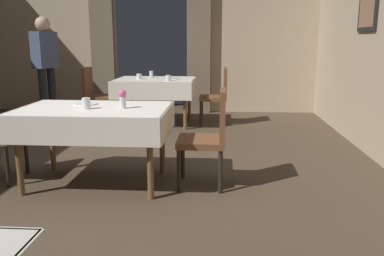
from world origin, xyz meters
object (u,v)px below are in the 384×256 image
object	(u,v)px
dining_table_mid	(94,117)
chair_mid_right	(210,133)
chair_far_right	(218,93)
plate_mid_b	(85,104)
chair_far_left	(95,92)
person_waiter_by_doorway	(45,63)
dining_table_far	(155,85)
flower_vase_mid	(123,98)
glass_far_a	(168,78)
glass_far_b	(139,76)
plate_far_c	(174,79)
glass_mid_c	(86,103)
glass_far_d	(151,74)

from	to	relation	value
dining_table_mid	chair_mid_right	distance (m)	1.10
chair_far_right	plate_mid_b	size ratio (longest dim) A/B	4.07
dining_table_mid	chair_far_right	xyz separation A→B (m)	(1.14, 2.94, -0.15)
chair_far_left	dining_table_mid	bearing A→B (deg)	-72.46
chair_mid_right	plate_mid_b	xyz separation A→B (m)	(-1.23, 0.16, 0.24)
chair_far_left	person_waiter_by_doorway	world-z (taller)	person_waiter_by_doorway
dining_table_far	chair_far_left	world-z (taller)	chair_far_left
flower_vase_mid	glass_far_a	world-z (taller)	flower_vase_mid
dining_table_mid	flower_vase_mid	size ratio (longest dim) A/B	8.15
chair_far_left	glass_far_a	world-z (taller)	chair_far_left
glass_far_b	person_waiter_by_doorway	xyz separation A→B (m)	(-1.38, -0.39, 0.23)
chair_mid_right	plate_far_c	bearing A→B (deg)	103.30
plate_far_c	glass_far_a	bearing A→B (deg)	-97.12
plate_far_c	person_waiter_by_doorway	world-z (taller)	person_waiter_by_doorway
chair_far_right	glass_far_a	xyz separation A→B (m)	(-0.77, -0.40, 0.28)
person_waiter_by_doorway	glass_far_a	bearing A→B (deg)	3.57
plate_mid_b	glass_far_a	distance (m)	2.41
glass_mid_c	glass_far_d	distance (m)	3.20
dining_table_mid	glass_mid_c	xyz separation A→B (m)	(-0.05, -0.07, 0.14)
person_waiter_by_doorway	plate_mid_b	bearing A→B (deg)	-58.49
dining_table_far	glass_far_b	distance (m)	0.30
flower_vase_mid	glass_mid_c	bearing A→B (deg)	-169.39
chair_far_left	flower_vase_mid	distance (m)	3.16
chair_far_right	plate_mid_b	bearing A→B (deg)	-115.01
dining_table_far	glass_far_b	xyz separation A→B (m)	(-0.25, -0.06, 0.14)
flower_vase_mid	person_waiter_by_doorway	xyz separation A→B (m)	(-1.80, 2.43, 0.18)
chair_far_left	glass_far_a	xyz separation A→B (m)	(1.29, -0.35, 0.28)
dining_table_far	person_waiter_by_doorway	distance (m)	1.73
chair_far_right	glass_mid_c	distance (m)	3.25
chair_far_right	glass_far_d	bearing A→B (deg)	170.78
chair_mid_right	glass_mid_c	bearing A→B (deg)	-175.37
dining_table_far	chair_far_left	bearing A→B (deg)	178.67
dining_table_mid	chair_mid_right	bearing A→B (deg)	0.96
dining_table_mid	chair_far_right	size ratio (longest dim) A/B	1.52
plate_mid_b	glass_far_d	size ratio (longest dim) A/B	2.05
chair_mid_right	chair_far_right	xyz separation A→B (m)	(0.05, 2.92, 0.00)
glass_mid_c	dining_table_mid	bearing A→B (deg)	57.93
dining_table_far	chair_far_right	world-z (taller)	chair_far_right
plate_mid_b	plate_far_c	world-z (taller)	same
chair_far_left	plate_far_c	distance (m)	1.35
flower_vase_mid	chair_mid_right	bearing A→B (deg)	2.18
chair_far_left	chair_mid_right	bearing A→B (deg)	-55.07
chair_far_left	flower_vase_mid	bearing A→B (deg)	-67.62
person_waiter_by_doorway	glass_far_b	bearing A→B (deg)	15.68
glass_mid_c	chair_far_right	bearing A→B (deg)	68.42
glass_far_b	glass_far_d	size ratio (longest dim) A/B	0.80
chair_far_right	plate_mid_b	xyz separation A→B (m)	(-1.29, -2.76, 0.24)
chair_far_right	plate_far_c	world-z (taller)	chair_far_right
plate_mid_b	glass_far_a	world-z (taller)	glass_far_a
glass_far_a	glass_far_b	distance (m)	0.58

